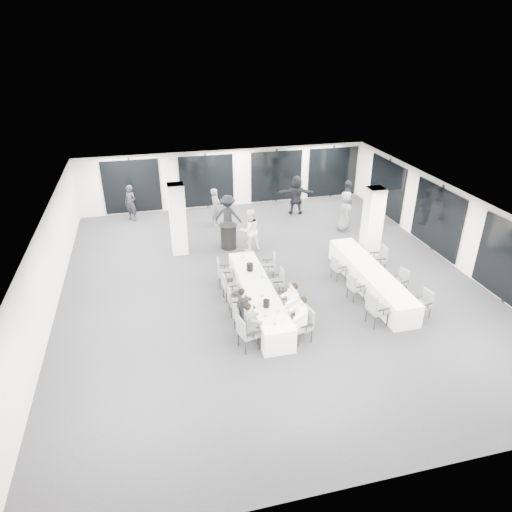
{
  "coord_description": "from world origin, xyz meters",
  "views": [
    {
      "loc": [
        -3.79,
        -13.25,
        7.92
      ],
      "look_at": [
        -0.56,
        -0.2,
        1.21
      ],
      "focal_mm": 32.0,
      "sensor_mm": 36.0,
      "label": 1
    }
  ],
  "objects": [
    {
      "name": "column_right",
      "position": [
        4.2,
        1.0,
        1.4
      ],
      "size": [
        0.6,
        0.6,
        2.8
      ],
      "primitive_type": "cube",
      "color": "silver",
      "rests_on": "floor"
    },
    {
      "name": "chair_main_left_fourth",
      "position": [
        -1.61,
        -0.71,
        0.53
      ],
      "size": [
        0.5,
        0.55,
        0.92
      ],
      "rotation": [
        0.0,
        0.0,
        -1.49
      ],
      "color": "#585B60",
      "rests_on": "floor"
    },
    {
      "name": "seated_guest_c",
      "position": [
        -0.12,
        -3.36,
        0.81
      ],
      "size": [
        0.5,
        0.38,
        1.44
      ],
      "rotation": [
        0.0,
        0.0,
        1.57
      ],
      "color": "white",
      "rests_on": "floor"
    },
    {
      "name": "banquet_table_main",
      "position": [
        -0.78,
        -1.38,
        0.38
      ],
      "size": [
        0.9,
        5.0,
        0.75
      ],
      "primitive_type": "cube",
      "color": "white",
      "rests_on": "floor"
    },
    {
      "name": "chair_main_right_near",
      "position": [
        0.05,
        -3.34,
        0.58
      ],
      "size": [
        0.6,
        0.64,
        1.02
      ],
      "rotation": [
        0.0,
        0.0,
        1.77
      ],
      "color": "#585B60",
      "rests_on": "floor"
    },
    {
      "name": "plate_b",
      "position": [
        -0.58,
        -2.88,
        0.76
      ],
      "size": [
        0.21,
        0.21,
        0.03
      ],
      "color": "white",
      "rests_on": "banquet_table_main"
    },
    {
      "name": "standing_guest_e",
      "position": [
        4.37,
        3.74,
        0.99
      ],
      "size": [
        0.8,
        1.07,
        1.97
      ],
      "primitive_type": "imported",
      "rotation": [
        0.0,
        0.0,
        1.32
      ],
      "color": "#525459",
      "rests_on": "floor"
    },
    {
      "name": "ice_bucket_far",
      "position": [
        -0.8,
        -0.3,
        0.88
      ],
      "size": [
        0.23,
        0.23,
        0.26
      ],
      "primitive_type": "cylinder",
      "color": "black",
      "rests_on": "banquet_table_main"
    },
    {
      "name": "wine_glass",
      "position": [
        -0.57,
        -3.44,
        0.89
      ],
      "size": [
        0.07,
        0.07,
        0.18
      ],
      "color": "silver",
      "rests_on": "banquet_table_main"
    },
    {
      "name": "standing_guest_h",
      "position": [
        5.57,
        3.68,
        0.9
      ],
      "size": [
        1.01,
        0.97,
        1.81
      ],
      "primitive_type": "imported",
      "rotation": [
        0.0,
        0.0,
        2.44
      ],
      "color": "black",
      "rests_on": "floor"
    },
    {
      "name": "water_bottle_c",
      "position": [
        -0.86,
        0.53,
        0.86
      ],
      "size": [
        0.07,
        0.07,
        0.22
      ],
      "primitive_type": "cylinder",
      "color": "silver",
      "rests_on": "banquet_table_main"
    },
    {
      "name": "standing_guest_f",
      "position": [
        2.96,
        6.15,
        1.05
      ],
      "size": [
        2.05,
        1.2,
        2.09
      ],
      "primitive_type": "imported",
      "rotation": [
        0.0,
        0.0,
        2.89
      ],
      "color": "black",
      "rests_on": "floor"
    },
    {
      "name": "chair_side_left_near",
      "position": [
        2.32,
        -3.15,
        0.6
      ],
      "size": [
        0.59,
        0.64,
        1.04
      ],
      "rotation": [
        0.0,
        0.0,
        -1.43
      ],
      "color": "#585B60",
      "rests_on": "floor"
    },
    {
      "name": "chair_side_left_mid",
      "position": [
        2.33,
        -1.69,
        0.52
      ],
      "size": [
        0.51,
        0.55,
        0.91
      ],
      "rotation": [
        0.0,
        0.0,
        -1.44
      ],
      "color": "#585B60",
      "rests_on": "floor"
    },
    {
      "name": "cocktail_table",
      "position": [
        -0.86,
        3.15,
        0.51
      ],
      "size": [
        0.72,
        0.72,
        1.0
      ],
      "color": "black",
      "rests_on": "floor"
    },
    {
      "name": "chair_side_right_far",
      "position": [
        4.0,
        -0.18,
        0.58
      ],
      "size": [
        0.55,
        0.6,
        1.02
      ],
      "rotation": [
        0.0,
        0.0,
        1.51
      ],
      "color": "#585B60",
      "rests_on": "floor"
    },
    {
      "name": "standing_guest_b",
      "position": [
        -0.08,
        2.76,
        0.98
      ],
      "size": [
        1.04,
        0.77,
        1.95
      ],
      "primitive_type": "imported",
      "rotation": [
        0.0,
        0.0,
        3.36
      ],
      "color": "white",
      "rests_on": "floor"
    },
    {
      "name": "chair_main_right_second",
      "position": [
        0.04,
        -2.59,
        0.52
      ],
      "size": [
        0.54,
        0.57,
        0.91
      ],
      "rotation": [
        0.0,
        0.0,
        1.77
      ],
      "color": "#585B60",
      "rests_on": "floor"
    },
    {
      "name": "chair_main_left_near",
      "position": [
        -1.62,
        -3.35,
        0.59
      ],
      "size": [
        0.63,
        0.66,
        1.03
      ],
      "rotation": [
        0.0,
        0.0,
        -1.32
      ],
      "color": "#585B60",
      "rests_on": "floor"
    },
    {
      "name": "water_bottle_a",
      "position": [
        -0.85,
        -3.53,
        0.86
      ],
      "size": [
        0.07,
        0.07,
        0.23
      ],
      "primitive_type": "cylinder",
      "color": "silver",
      "rests_on": "banquet_table_main"
    },
    {
      "name": "ice_bucket_near",
      "position": [
        -0.84,
        -2.55,
        0.86
      ],
      "size": [
        0.2,
        0.2,
        0.22
      ],
      "primitive_type": "cylinder",
      "color": "black",
      "rests_on": "banquet_table_main"
    },
    {
      "name": "banquet_table_side",
      "position": [
        3.16,
        -1.17,
        0.38
      ],
      "size": [
        0.9,
        5.0,
        0.75
      ],
      "primitive_type": "cube",
      "color": "white",
      "rests_on": "floor"
    },
    {
      "name": "chair_side_right_near",
      "position": [
        3.99,
        -3.08,
        0.5
      ],
      "size": [
        0.52,
        0.55,
        0.87
      ],
      "rotation": [
        0.0,
        0.0,
        1.77
      ],
      "color": "#585B60",
      "rests_on": "floor"
    },
    {
      "name": "chair_side_right_mid",
      "position": [
        3.99,
        -1.72,
        0.5
      ],
      "size": [
        0.54,
        0.56,
        0.88
      ],
      "rotation": [
        0.0,
        0.0,
        1.83
      ],
      "color": "#585B60",
      "rests_on": "floor"
    },
    {
      "name": "plate_a",
      "position": [
        -0.98,
        -3.04,
        0.76
      ],
      "size": [
        0.19,
        0.19,
        0.03
      ],
      "color": "white",
      "rests_on": "banquet_table_main"
    },
    {
      "name": "standing_guest_c",
      "position": [
        -0.63,
        4.43,
        1.0
      ],
      "size": [
        1.46,
        1.16,
        2.01
      ],
      "primitive_type": "imported",
      "rotation": [
        0.0,
        0.0,
        2.69
      ],
      "color": "black",
      "rests_on": "floor"
    },
    {
      "name": "chair_main_left_mid",
      "position": [
        -1.61,
        -1.61,
        0.51
      ],
      "size": [
        0.46,
        0.52,
        0.9
      ],
      "rotation": [
        0.0,
        0.0,
        -1.59
      ],
      "color": "#585B60",
      "rests_on": "floor"
    },
    {
      "name": "chair_main_left_second",
      "position": [
        -1.61,
        -2.55,
        0.51
      ],
      "size": [
        0.5,
        0.54,
        0.89
      ],
      "rotation": [
        0.0,
        0.0,
        -1.44
      ],
      "color": "#585B60",
      "rests_on": "floor"
    },
    {
      "name": "seated_guest_d",
      "position": [
        -0.12,
        -2.6,
        0.81
      ],
      "size": [
        0.5,
        0.38,
        1.44
      ],
      "rotation": [
        0.0,
        0.0,
        1.57
      ],
      "color": "white",
      "rests_on": "floor"
    },
    {
      "name": "chair_main_left_far",
      "position": [
        -1.62,
        0.21,
        0.57
      ],
      "size": [
        0.57,
        0.61,
        1.0
      ],
      "rotation": [
        0.0,
        0.0,
        -1.7
      ],
      "color": "#585B60",
      "rests_on": "floor"
    },
    {
      "name": "room",
      "position": [
        0.89,
        1.11,
        1.39
      ],
      "size": [
        14.04,
        16.04,
        2.84
      ],
      "color": "#232328",
      "rests_on": "ground"
    },
    {
      "name": "water_bottle_b",
      "position": [
        -0.55,
        -0.95,
        0.86
      ],
      "size": [
        0.07,
        0.07,
        0.21
      ],
      "primitive_type": "cylinder",
      "color": "silver",
      "rests_on": "banquet_table_main"
    },
    {
      "name": "chair_main_right_far",
      "position": [
        0.05,
        0.22,
        0.57
      ],
      "size": [
        0.59,
        0.63,
        1.0
      ],
      "rotation": [
        0.0,
        0.0,
        1.37
      ],
      "color": "#585B60",
      "rests_on": "floor"
    },
    {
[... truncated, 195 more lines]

